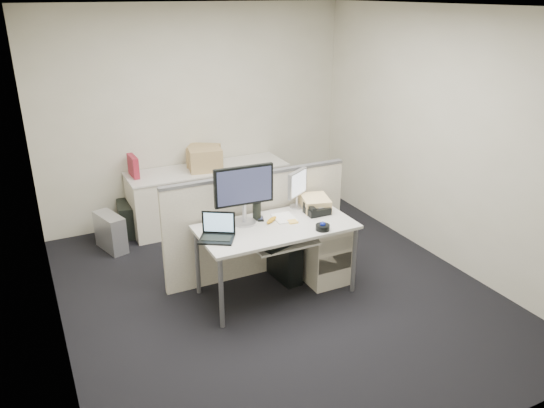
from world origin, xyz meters
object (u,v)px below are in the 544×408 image
desk (276,232)px  laptop (216,228)px  desk_phone (317,210)px  monitor_main (244,195)px

desk → laptop: bearing=-176.1°
desk → laptop: 0.65m
desk_phone → monitor_main: bearing=174.8°
monitor_main → laptop: (-0.37, -0.22, -0.18)m
desk → monitor_main: (-0.25, 0.18, 0.36)m
laptop → desk_phone: laptop is taller
desk_phone → laptop: bearing=-171.4°
desk → monitor_main: size_ratio=2.58×
monitor_main → desk_phone: (0.75, -0.10, -0.25)m
desk_phone → desk: bearing=-168.6°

